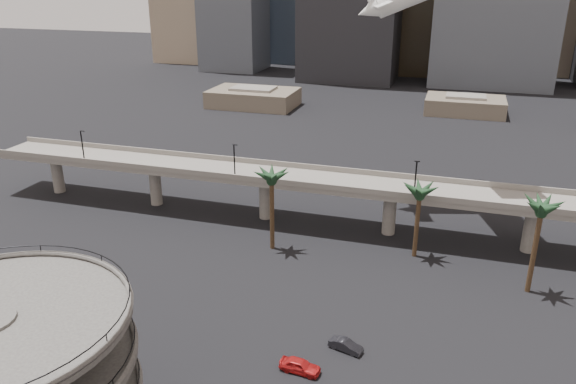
% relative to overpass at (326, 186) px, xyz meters
% --- Properties ---
extents(overpass, '(130.00, 9.30, 14.70)m').
position_rel_overpass_xyz_m(overpass, '(0.00, 0.00, 0.00)').
color(overpass, slate).
rests_on(overpass, ground).
extents(palm_trees, '(54.40, 18.40, 14.00)m').
position_rel_overpass_xyz_m(palm_trees, '(21.48, -7.53, 3.96)').
color(palm_trees, '#4B3420').
rests_on(palm_trees, ground).
extents(low_buildings, '(135.00, 27.50, 6.80)m').
position_rel_overpass_xyz_m(low_buildings, '(6.89, 87.30, -4.48)').
color(low_buildings, '#6A5E4E').
rests_on(low_buildings, ground).
extents(car_a, '(4.77, 2.29, 1.57)m').
position_rel_overpass_xyz_m(car_a, '(6.52, -38.54, -6.55)').
color(car_a, red).
rests_on(car_a, ground).
extents(car_b, '(4.29, 2.41, 1.34)m').
position_rel_overpass_xyz_m(car_b, '(10.58, -33.33, -6.67)').
color(car_b, black).
rests_on(car_b, ground).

